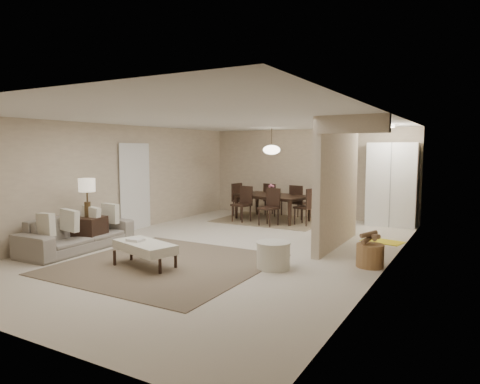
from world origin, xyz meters
The scene contains 22 objects.
floor centered at (0.00, 0.00, 0.00)m, with size 9.00×9.00×0.00m, color beige.
ceiling centered at (0.00, 0.00, 2.50)m, with size 9.00×9.00×0.00m, color white.
back_wall centered at (0.00, 4.50, 1.25)m, with size 6.00×6.00×0.00m, color tan.
left_wall centered at (-3.00, 0.00, 1.25)m, with size 9.00×9.00×0.00m, color tan.
right_wall centered at (3.00, 0.00, 1.25)m, with size 9.00×9.00×0.00m, color tan.
partition centered at (1.80, 1.25, 1.25)m, with size 0.15×2.50×2.50m, color tan.
doorway centered at (-2.97, 0.60, 1.02)m, with size 0.04×0.90×2.04m, color black.
pantry_cabinet centered at (2.35, 4.15, 1.05)m, with size 1.20×0.55×2.10m, color white.
flush_light centered at (2.30, 3.20, 2.46)m, with size 0.44×0.44×0.05m, color white.
living_rug centered at (-0.28, -1.54, 0.01)m, with size 3.20×3.20×0.01m, color brown.
sofa centered at (-2.45, -1.54, 0.33)m, with size 0.88×2.24×0.66m, color gray.
ottoman_bench centered at (-0.48, -1.84, 0.33)m, with size 1.27×0.84×0.42m.
side_table centered at (-2.40, -1.32, 0.31)m, with size 0.56×0.56×0.61m, color black.
table_lamp centered at (-2.40, -1.32, 1.17)m, with size 0.32×0.32×0.76m.
round_pouf centered at (1.40, -0.87, 0.22)m, with size 0.56×0.56×0.44m, color beige.
wicker_basket centered at (2.75, 0.00, 0.19)m, with size 0.45×0.45×0.38m, color olive.
dining_rug centered at (-0.65, 3.38, 0.01)m, with size 2.80×2.10×0.01m, color #786A4A.
dining_table centered at (-0.65, 3.38, 0.35)m, with size 2.00×1.12×0.70m, color black.
dining_chairs centered at (-0.65, 3.38, 0.48)m, with size 2.58×2.08×0.95m.
vase centered at (-0.65, 3.38, 0.78)m, with size 0.14×0.14×0.15m, color white.
yellow_mat centered at (2.55, 2.10, 0.01)m, with size 0.82×0.50×0.01m, color yellow.
pendant_light centered at (-0.65, 3.38, 1.92)m, with size 0.46×0.46×0.71m.
Camera 1 is at (4.28, -7.07, 1.94)m, focal length 32.00 mm.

